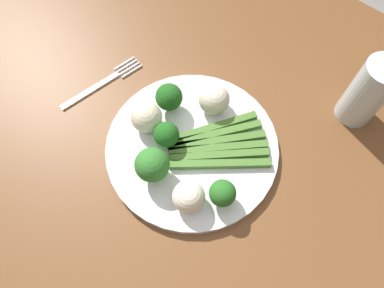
# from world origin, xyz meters

# --- Properties ---
(ground_plane) EXTENTS (6.00, 6.00, 0.02)m
(ground_plane) POSITION_xyz_m (0.00, 0.00, -0.01)
(ground_plane) COLOR gray
(dining_table) EXTENTS (1.18, 1.06, 0.76)m
(dining_table) POSITION_xyz_m (0.00, 0.00, 0.65)
(dining_table) COLOR brown
(dining_table) RESTS_ON ground_plane
(plate) EXTENTS (0.28, 0.28, 0.01)m
(plate) POSITION_xyz_m (-0.06, 0.04, 0.76)
(plate) COLOR white
(plate) RESTS_ON dining_table
(asparagus_bundle) EXTENTS (0.16, 0.17, 0.01)m
(asparagus_bundle) POSITION_xyz_m (-0.03, 0.06, 0.78)
(asparagus_bundle) COLOR #47752D
(asparagus_bundle) RESTS_ON plate
(broccoli_front_left) EXTENTS (0.05, 0.05, 0.06)m
(broccoli_front_left) POSITION_xyz_m (-0.07, -0.04, 0.81)
(broccoli_front_left) COLOR #609E3D
(broccoli_front_left) RESTS_ON plate
(broccoli_front) EXTENTS (0.05, 0.05, 0.06)m
(broccoli_front) POSITION_xyz_m (-0.13, 0.07, 0.80)
(broccoli_front) COLOR #4C7F2B
(broccoli_front) RESTS_ON plate
(broccoli_left) EXTENTS (0.04, 0.04, 0.05)m
(broccoli_left) POSITION_xyz_m (0.04, 0.00, 0.80)
(broccoli_left) COLOR #568E33
(broccoli_left) RESTS_ON plate
(broccoli_near_center) EXTENTS (0.04, 0.04, 0.05)m
(broccoli_near_center) POSITION_xyz_m (-0.09, 0.02, 0.80)
(broccoli_near_center) COLOR #4C7F2B
(broccoli_near_center) RESTS_ON plate
(cauliflower_edge) EXTENTS (0.05, 0.05, 0.05)m
(cauliflower_edge) POSITION_xyz_m (-0.14, 0.02, 0.80)
(cauliflower_edge) COLOR beige
(cauliflower_edge) RESTS_ON plate
(cauliflower_outer_edge) EXTENTS (0.05, 0.05, 0.05)m
(cauliflower_outer_edge) POSITION_xyz_m (-0.00, -0.03, 0.80)
(cauliflower_outer_edge) COLOR white
(cauliflower_outer_edge) RESTS_ON plate
(cauliflower_back_right) EXTENTS (0.05, 0.05, 0.05)m
(cauliflower_back_right) POSITION_xyz_m (-0.08, 0.12, 0.80)
(cauliflower_back_right) COLOR silver
(cauliflower_back_right) RESTS_ON plate
(fork) EXTENTS (0.05, 0.17, 0.00)m
(fork) POSITION_xyz_m (-0.27, 0.04, 0.76)
(fork) COLOR silver
(fork) RESTS_ON dining_table
(water_glass) EXTENTS (0.06, 0.06, 0.13)m
(water_glass) POSITION_xyz_m (0.11, 0.28, 0.82)
(water_glass) COLOR silver
(water_glass) RESTS_ON dining_table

